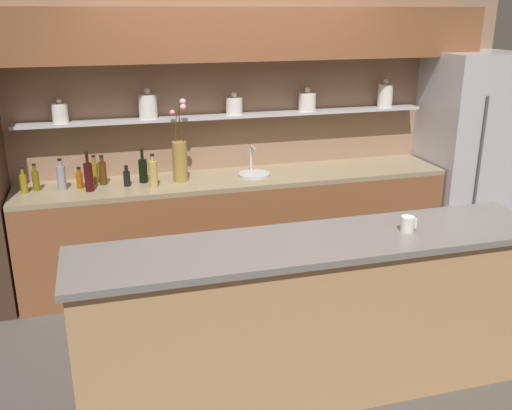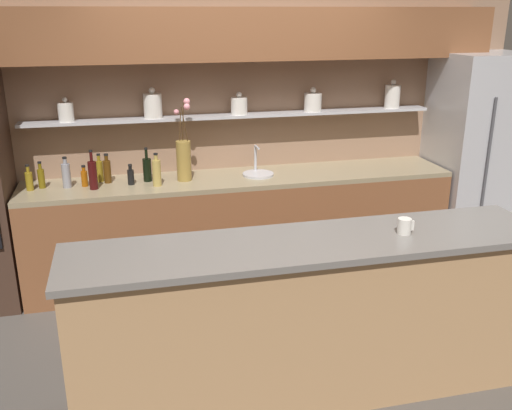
{
  "view_description": "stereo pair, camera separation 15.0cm",
  "coord_description": "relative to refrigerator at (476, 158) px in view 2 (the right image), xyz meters",
  "views": [
    {
      "loc": [
        -1.17,
        -3.32,
        2.28
      ],
      "look_at": [
        -0.12,
        0.37,
        0.96
      ],
      "focal_mm": 40.0,
      "sensor_mm": 36.0,
      "label": 1
    },
    {
      "loc": [
        -1.03,
        -3.36,
        2.28
      ],
      "look_at": [
        -0.12,
        0.37,
        0.96
      ],
      "focal_mm": 40.0,
      "sensor_mm": 36.0,
      "label": 2
    }
  ],
  "objects": [
    {
      "name": "bottle_sauce_2",
      "position": [
        -3.54,
        0.06,
        0.03
      ],
      "size": [
        0.05,
        0.05,
        0.17
      ],
      "color": "#9E4C0A",
      "rests_on": "back_counter_unit"
    },
    {
      "name": "ground_plane",
      "position": [
        -2.21,
        -1.2,
        -0.96
      ],
      "size": [
        12.0,
        12.0,
        0.0
      ],
      "primitive_type": "plane",
      "color": "#4C4742"
    },
    {
      "name": "bottle_spirit_5",
      "position": [
        -3.68,
        0.06,
        0.07
      ],
      "size": [
        0.07,
        0.07,
        0.25
      ],
      "color": "gray",
      "rests_on": "back_counter_unit"
    },
    {
      "name": "refrigerator",
      "position": [
        0.0,
        0.0,
        0.0
      ],
      "size": [
        0.78,
        0.73,
        1.92
      ],
      "color": "#B7B7BC",
      "rests_on": "ground_plane"
    },
    {
      "name": "bottle_sauce_4",
      "position": [
        -3.17,
        0.02,
        0.03
      ],
      "size": [
        0.05,
        0.05,
        0.17
      ],
      "color": "black",
      "rests_on": "back_counter_unit"
    },
    {
      "name": "bottle_spirit_1",
      "position": [
        -2.97,
        -0.06,
        0.07
      ],
      "size": [
        0.07,
        0.07,
        0.27
      ],
      "color": "tan",
      "rests_on": "back_counter_unit"
    },
    {
      "name": "island_counter",
      "position": [
        -2.21,
        -1.69,
        -0.45
      ],
      "size": [
        2.85,
        0.61,
        1.02
      ],
      "color": "tan",
      "rests_on": "ground_plane"
    },
    {
      "name": "bottle_oil_9",
      "position": [
        -3.87,
        0.1,
        0.05
      ],
      "size": [
        0.05,
        0.05,
        0.22
      ],
      "color": "brown",
      "rests_on": "back_counter_unit"
    },
    {
      "name": "sink_fixture",
      "position": [
        -2.1,
        0.05,
        -0.01
      ],
      "size": [
        0.27,
        0.27,
        0.25
      ],
      "color": "#B7B7BC",
      "rests_on": "back_counter_unit"
    },
    {
      "name": "bottle_wine_8",
      "position": [
        -3.04,
        0.09,
        0.06
      ],
      "size": [
        0.07,
        0.07,
        0.28
      ],
      "color": "black",
      "rests_on": "back_counter_unit"
    },
    {
      "name": "bottle_wine_0",
      "position": [
        -3.47,
        -0.03,
        0.08
      ],
      "size": [
        0.07,
        0.07,
        0.32
      ],
      "color": "#380C0C",
      "rests_on": "back_counter_unit"
    },
    {
      "name": "bottle_oil_6",
      "position": [
        -3.42,
        0.18,
        0.06
      ],
      "size": [
        0.06,
        0.06,
        0.24
      ],
      "color": "olive",
      "rests_on": "back_counter_unit"
    },
    {
      "name": "flower_vase",
      "position": [
        -2.73,
        0.05,
        0.16
      ],
      "size": [
        0.13,
        0.17,
        0.68
      ],
      "color": "olive",
      "rests_on": "back_counter_unit"
    },
    {
      "name": "back_counter_unit",
      "position": [
        -2.25,
        0.04,
        -0.5
      ],
      "size": [
        3.67,
        0.62,
        0.92
      ],
      "color": "brown",
      "rests_on": "ground_plane"
    },
    {
      "name": "coffee_mug",
      "position": [
        -1.64,
        -1.72,
        0.11
      ],
      "size": [
        0.1,
        0.08,
        0.09
      ],
      "color": "silver",
      "rests_on": "island_counter"
    },
    {
      "name": "bottle_oil_7",
      "position": [
        -3.96,
        0.05,
        0.04
      ],
      "size": [
        0.06,
        0.06,
        0.21
      ],
      "color": "olive",
      "rests_on": "back_counter_unit"
    },
    {
      "name": "back_wall_unit",
      "position": [
        -2.21,
        0.33,
        0.59
      ],
      "size": [
        5.2,
        0.44,
        2.6
      ],
      "color": "#937056",
      "rests_on": "ground_plane"
    },
    {
      "name": "bottle_spirit_3",
      "position": [
        -3.36,
        0.12,
        0.06
      ],
      "size": [
        0.06,
        0.06,
        0.25
      ],
      "color": "#4C2D0C",
      "rests_on": "back_counter_unit"
    }
  ]
}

